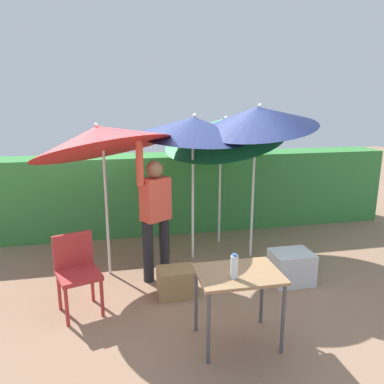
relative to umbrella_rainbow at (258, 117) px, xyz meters
name	(u,v)px	position (x,y,z in m)	size (l,w,h in m)	color
ground_plane	(196,274)	(-0.97, -0.43, -2.10)	(24.00, 24.00, 0.00)	#937056
hedge_row	(173,192)	(-0.97, 1.53, -1.41)	(8.00, 0.70, 1.39)	#38843D
umbrella_rainbow	(258,117)	(0.00, 0.00, 0.00)	(1.74, 1.71, 2.47)	silver
umbrella_orange	(100,138)	(-2.18, -0.19, -0.23)	(1.88, 1.81, 2.38)	silver
umbrella_yellow	(223,129)	(-0.30, 0.67, -0.22)	(2.03, 1.96, 2.42)	silver
umbrella_navy	(194,127)	(-0.89, 0.14, -0.13)	(1.64, 1.64, 2.22)	silver
person_vendor	(155,211)	(-1.52, -0.41, -1.17)	(0.51, 0.38, 1.88)	black
chair_plastic	(77,269)	(-2.48, -1.04, -1.59)	(0.56, 0.56, 0.89)	#B72D2D
cooler_box	(291,267)	(0.20, -0.91, -1.89)	(0.52, 0.43, 0.42)	silver
crate_cardboard	(176,282)	(-1.34, -0.94, -1.93)	(0.45, 0.33, 0.35)	#9E7A4C
folding_table	(238,281)	(-0.90, -1.97, -1.45)	(0.80, 0.60, 0.75)	#4C4C51
bottle_water	(234,267)	(-0.98, -2.07, -1.24)	(0.07, 0.07, 0.24)	silver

